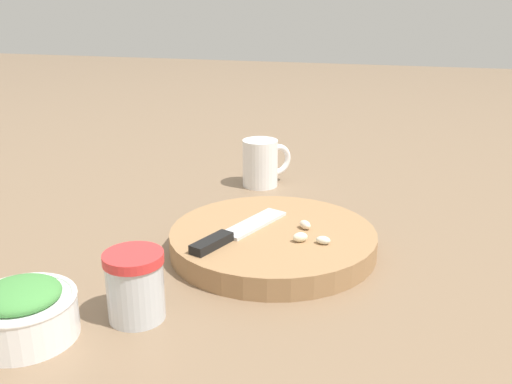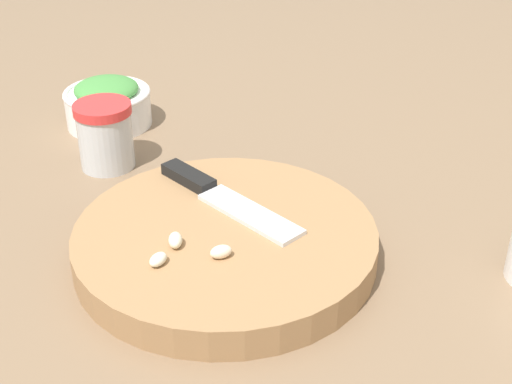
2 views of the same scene
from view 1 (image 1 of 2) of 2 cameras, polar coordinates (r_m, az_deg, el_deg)
name	(u,v)px [view 1 (image 1 of 2)]	position (r m, az deg, el deg)	size (l,w,h in m)	color
ground_plane	(242,240)	(0.91, -1.38, -4.79)	(5.00, 5.00, 0.00)	#7F664C
cutting_board	(273,241)	(0.86, 1.69, -4.89)	(0.31, 0.31, 0.03)	#9E754C
chef_knife	(234,233)	(0.84, -2.17, -4.08)	(0.20, 0.10, 0.01)	black
garlic_cloves	(308,234)	(0.83, 5.26, -4.16)	(0.07, 0.06, 0.01)	silver
herb_bowl	(23,311)	(0.70, -22.28, -10.96)	(0.12, 0.12, 0.07)	white
spice_jar	(135,286)	(0.70, -11.98, -9.14)	(0.07, 0.07, 0.08)	silver
coffee_mug	(262,163)	(1.15, 0.57, 2.94)	(0.09, 0.09, 0.09)	white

